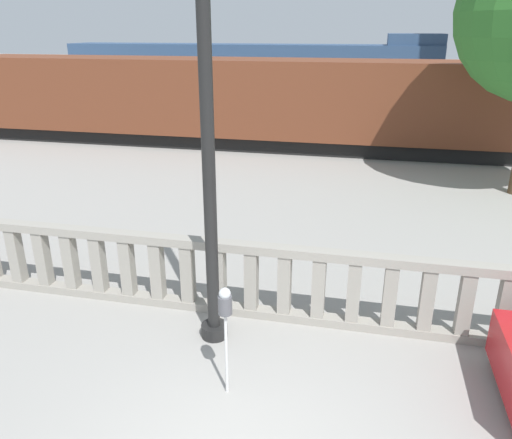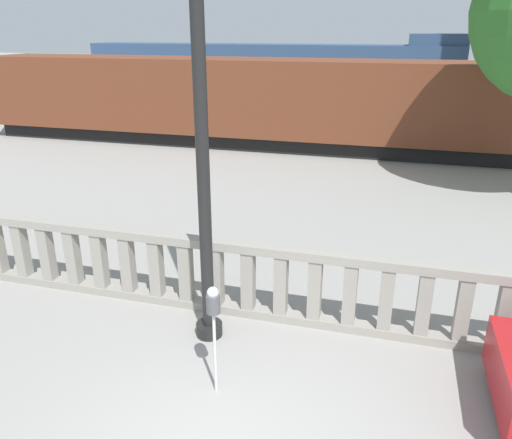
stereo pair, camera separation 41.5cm
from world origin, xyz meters
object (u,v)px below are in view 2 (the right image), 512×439
Objects in this scene: parking_meter at (213,309)px; train_near at (290,103)px; train_far at (270,74)px; lamppost at (202,135)px.

train_near reaches higher than parking_meter.
parking_meter is 0.06× the size of train_near.
parking_meter is 25.83m from train_far.
train_near is at bearing 98.28° from parking_meter.
lamppost is at bearing -77.98° from train_far.
lamppost is at bearing 114.56° from parking_meter.
parking_meter is 0.07× the size of train_far.
lamppost reaches higher than train_near.
parking_meter is at bearing -65.44° from lamppost.
lamppost is 13.08m from train_near.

